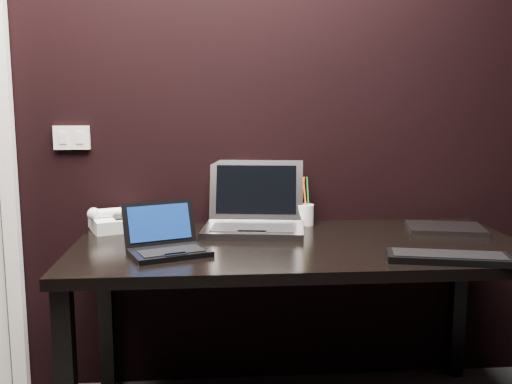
{
  "coord_description": "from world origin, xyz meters",
  "views": [
    {
      "loc": [
        -0.03,
        -0.69,
        1.26
      ],
      "look_at": [
        0.13,
        1.35,
        0.94
      ],
      "focal_mm": 40.0,
      "sensor_mm": 36.0,
      "label": 1
    }
  ],
  "objects": [
    {
      "name": "wall_back",
      "position": [
        0.0,
        1.8,
        1.3
      ],
      "size": [
        4.0,
        0.0,
        4.0
      ],
      "primitive_type": "plane",
      "rotation": [
        1.57,
        0.0,
        0.0
      ],
      "color": "black",
      "rests_on": "ground"
    },
    {
      "name": "wall_switch",
      "position": [
        -0.62,
        1.79,
        1.12
      ],
      "size": [
        0.15,
        0.02,
        0.1
      ],
      "color": "silver",
      "rests_on": "wall_back"
    },
    {
      "name": "desk",
      "position": [
        0.3,
        1.4,
        0.66
      ],
      "size": [
        1.7,
        0.8,
        0.74
      ],
      "color": "black",
      "rests_on": "ground"
    },
    {
      "name": "netbook",
      "position": [
        -0.19,
        1.28,
        0.77
      ],
      "size": [
        0.33,
        0.32,
        0.17
      ],
      "color": "black",
      "rests_on": "desk"
    },
    {
      "name": "silver_laptop",
      "position": [
        0.15,
        1.62,
        0.79
      ],
      "size": [
        0.45,
        0.42,
        0.28
      ],
      "color": "gray",
      "rests_on": "desk"
    },
    {
      "name": "ext_keyboard",
      "position": [
        0.76,
        1.1,
        0.75
      ],
      "size": [
        0.42,
        0.23,
        0.03
      ],
      "color": "black",
      "rests_on": "desk"
    },
    {
      "name": "closed_laptop",
      "position": [
        0.94,
        1.55,
        0.75
      ],
      "size": [
        0.34,
        0.28,
        0.02
      ],
      "color": "gray",
      "rests_on": "desk"
    },
    {
      "name": "desk_phone",
      "position": [
        -0.43,
        1.67,
        0.78
      ],
      "size": [
        0.24,
        0.23,
        0.11
      ],
      "color": "white",
      "rests_on": "desk"
    },
    {
      "name": "mobile_phone",
      "position": [
        -0.32,
        1.51,
        0.77
      ],
      "size": [
        0.06,
        0.05,
        0.09
      ],
      "color": "black",
      "rests_on": "desk"
    },
    {
      "name": "pen_cup",
      "position": [
        0.38,
        1.71,
        0.79
      ],
      "size": [
        0.07,
        0.07,
        0.21
      ],
      "color": "white",
      "rests_on": "desk"
    }
  ]
}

